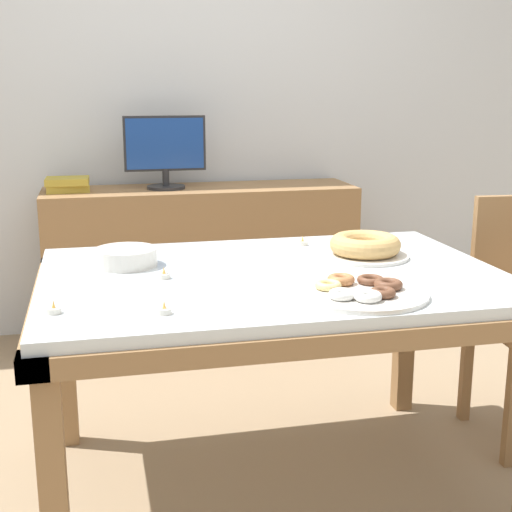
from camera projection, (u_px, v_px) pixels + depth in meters
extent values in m
plane|color=#997F60|center=(272.00, 483.00, 2.50)|extent=(12.00, 12.00, 0.00)
cube|color=silver|center=(191.00, 96.00, 3.96)|extent=(8.00, 0.10, 2.60)
cube|color=silver|center=(273.00, 277.00, 2.32)|extent=(1.49, 1.03, 0.04)
cube|color=olive|center=(318.00, 343.00, 1.87)|extent=(1.52, 0.08, 0.06)
cube|color=olive|center=(242.00, 257.00, 2.80)|extent=(1.52, 0.08, 0.06)
cube|color=olive|center=(45.00, 306.00, 2.18)|extent=(0.08, 1.06, 0.06)
cube|color=olive|center=(472.00, 279.00, 2.49)|extent=(0.08, 1.06, 0.06)
cube|color=olive|center=(53.00, 489.00, 1.82)|extent=(0.07, 0.07, 0.71)
cube|color=olive|center=(65.00, 357.00, 2.71)|extent=(0.07, 0.07, 0.71)
cube|color=olive|center=(405.00, 330.00, 3.01)|extent=(0.07, 0.07, 0.71)
cube|color=olive|center=(512.00, 408.00, 2.57)|extent=(0.04, 0.04, 0.45)
cube|color=olive|center=(466.00, 368.00, 2.93)|extent=(0.04, 0.04, 0.45)
cube|color=olive|center=(202.00, 263.00, 3.88)|extent=(1.65, 0.44, 0.83)
cylinder|color=#262628|center=(166.00, 187.00, 3.74)|extent=(0.20, 0.20, 0.02)
cylinder|color=#262628|center=(166.00, 177.00, 3.73)|extent=(0.04, 0.04, 0.09)
cube|color=#262628|center=(165.00, 143.00, 3.69)|extent=(0.42, 0.02, 0.28)
cube|color=navy|center=(165.00, 144.00, 3.68)|extent=(0.40, 0.00, 0.26)
cube|color=#B29933|center=(68.00, 188.00, 3.63)|extent=(0.22, 0.16, 0.04)
cube|color=#B29933|center=(67.00, 181.00, 3.62)|extent=(0.22, 0.18, 0.03)
cylinder|color=silver|center=(365.00, 256.00, 2.52)|extent=(0.31, 0.31, 0.01)
torus|color=tan|center=(365.00, 244.00, 2.51)|extent=(0.25, 0.25, 0.07)
cylinder|color=silver|center=(363.00, 294.00, 2.06)|extent=(0.38, 0.38, 0.01)
torus|color=brown|center=(388.00, 284.00, 2.08)|extent=(0.08, 0.08, 0.03)
torus|color=brown|center=(370.00, 280.00, 2.14)|extent=(0.08, 0.08, 0.02)
torus|color=#B27042|center=(341.00, 280.00, 2.13)|extent=(0.08, 0.08, 0.03)
torus|color=#EAD184|center=(328.00, 285.00, 2.08)|extent=(0.08, 0.08, 0.02)
torus|color=white|center=(342.00, 294.00, 1.98)|extent=(0.07, 0.07, 0.03)
torus|color=white|center=(368.00, 296.00, 1.96)|extent=(0.08, 0.08, 0.03)
torus|color=brown|center=(383.00, 293.00, 2.00)|extent=(0.07, 0.07, 0.03)
cylinder|color=silver|center=(126.00, 264.00, 2.40)|extent=(0.21, 0.21, 0.01)
cylinder|color=silver|center=(126.00, 261.00, 2.40)|extent=(0.21, 0.21, 0.01)
cylinder|color=silver|center=(126.00, 259.00, 2.40)|extent=(0.21, 0.21, 0.01)
cylinder|color=silver|center=(126.00, 256.00, 2.39)|extent=(0.21, 0.21, 0.01)
cylinder|color=silver|center=(126.00, 253.00, 2.39)|extent=(0.21, 0.21, 0.01)
cylinder|color=silver|center=(126.00, 250.00, 2.39)|extent=(0.21, 0.21, 0.01)
cylinder|color=silver|center=(54.00, 311.00, 1.90)|extent=(0.04, 0.04, 0.02)
cylinder|color=white|center=(54.00, 308.00, 1.90)|extent=(0.03, 0.03, 0.00)
cone|color=#F9B74C|center=(53.00, 304.00, 1.89)|extent=(0.01, 0.01, 0.02)
cylinder|color=silver|center=(164.00, 311.00, 1.89)|extent=(0.04, 0.04, 0.02)
cylinder|color=white|center=(164.00, 309.00, 1.89)|extent=(0.03, 0.03, 0.00)
cone|color=#F9B74C|center=(164.00, 304.00, 1.89)|extent=(0.01, 0.01, 0.02)
cylinder|color=silver|center=(303.00, 243.00, 2.71)|extent=(0.04, 0.04, 0.02)
cylinder|color=white|center=(303.00, 242.00, 2.71)|extent=(0.03, 0.03, 0.00)
cone|color=#F9B74C|center=(303.00, 238.00, 2.70)|extent=(0.01, 0.01, 0.02)
cylinder|color=silver|center=(164.00, 276.00, 2.25)|extent=(0.04, 0.04, 0.02)
cylinder|color=white|center=(164.00, 274.00, 2.24)|extent=(0.03, 0.03, 0.00)
cone|color=#F9B74C|center=(164.00, 270.00, 2.24)|extent=(0.01, 0.01, 0.02)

